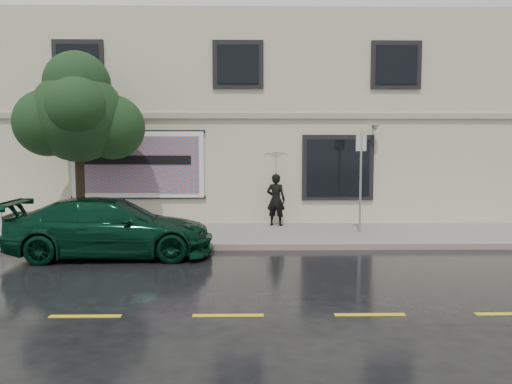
{
  "coord_description": "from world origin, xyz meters",
  "views": [
    {
      "loc": [
        0.31,
        -11.01,
        2.59
      ],
      "look_at": [
        0.52,
        2.2,
        1.41
      ],
      "focal_mm": 35.0,
      "sensor_mm": 36.0,
      "label": 1
    }
  ],
  "objects": [
    {
      "name": "street_tree",
      "position": [
        -4.48,
        3.25,
        3.45
      ],
      "size": [
        2.58,
        2.58,
        4.61
      ],
      "color": "#312215",
      "rests_on": "sidewalk"
    },
    {
      "name": "billboard",
      "position": [
        -3.2,
        4.92,
        2.05
      ],
      "size": [
        4.3,
        0.16,
        2.2
      ],
      "color": "white",
      "rests_on": "ground"
    },
    {
      "name": "pedestrian",
      "position": [
        1.18,
        4.49,
        0.97
      ],
      "size": [
        0.69,
        0.57,
        1.63
      ],
      "primitive_type": "imported",
      "rotation": [
        0.0,
        0.0,
        2.8
      ],
      "color": "black",
      "rests_on": "sidewalk"
    },
    {
      "name": "building",
      "position": [
        0.0,
        9.0,
        3.5
      ],
      "size": [
        20.0,
        8.12,
        7.0
      ],
      "color": "beige",
      "rests_on": "ground"
    },
    {
      "name": "ground",
      "position": [
        0.0,
        0.0,
        0.0
      ],
      "size": [
        90.0,
        90.0,
        0.0
      ],
      "primitive_type": "plane",
      "color": "black",
      "rests_on": "ground"
    },
    {
      "name": "road_marking",
      "position": [
        0.0,
        -3.5,
        0.01
      ],
      "size": [
        19.0,
        0.12,
        0.01
      ],
      "primitive_type": "cube",
      "color": "gold",
      "rests_on": "ground"
    },
    {
      "name": "car",
      "position": [
        -2.95,
        0.78,
        0.7
      ],
      "size": [
        4.89,
        2.33,
        1.4
      ],
      "primitive_type": "imported",
      "rotation": [
        0.0,
        0.0,
        1.62
      ],
      "color": "black",
      "rests_on": "ground"
    },
    {
      "name": "sidewalk",
      "position": [
        0.0,
        3.25,
        0.07
      ],
      "size": [
        20.0,
        3.5,
        0.15
      ],
      "primitive_type": "cube",
      "color": "gray",
      "rests_on": "ground"
    },
    {
      "name": "umbrella",
      "position": [
        1.18,
        4.49,
        2.12
      ],
      "size": [
        1.02,
        1.02,
        0.67
      ],
      "primitive_type": "imported",
      "rotation": [
        0.0,
        0.0,
        -0.12
      ],
      "color": "black",
      "rests_on": "pedestrian"
    },
    {
      "name": "curb",
      "position": [
        0.0,
        1.5,
        0.07
      ],
      "size": [
        20.0,
        0.18,
        0.16
      ],
      "primitive_type": "cube",
      "color": "gray",
      "rests_on": "ground"
    },
    {
      "name": "sign_pole",
      "position": [
        3.54,
        3.2,
        1.84
      ],
      "size": [
        0.33,
        0.16,
        2.85
      ],
      "rotation": [
        0.0,
        0.0,
        0.41
      ],
      "color": "#9BA0A3",
      "rests_on": "sidewalk"
    }
  ]
}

